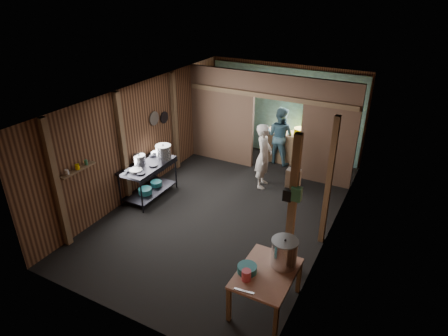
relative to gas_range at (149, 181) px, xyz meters
The scene contains 43 objects.
floor 1.97m from the gas_range, 12.02° to the left, with size 4.50×7.00×0.00m, color black.
ceiling 2.90m from the gas_range, 12.02° to the left, with size 4.50×7.00×0.00m, color #403934.
wall_back 4.42m from the gas_range, 64.26° to the left, with size 4.50×0.00×2.60m, color brown.
wall_front 3.73m from the gas_range, 58.76° to the right, with size 4.50×0.00×2.60m, color brown.
wall_left 1.03m from the gas_range, 132.76° to the left, with size 0.00×7.00×2.60m, color brown.
wall_right 4.24m from the gas_range, ahead, with size 0.00×7.00×2.60m, color brown.
partition_left 2.80m from the gas_range, 77.95° to the left, with size 1.85×0.10×2.60m, color brown.
partition_right 4.41m from the gas_range, 36.96° to the left, with size 1.35×0.10×2.60m, color brown.
partition_header 3.85m from the gas_range, 50.68° to the left, with size 1.30×0.10×0.60m, color brown.
turquoise_panel 4.36m from the gas_range, 63.92° to the left, with size 4.40×0.06×2.50m, color #78C1BD.
back_counter 4.00m from the gas_range, 56.95° to the left, with size 1.20×0.50×0.85m, color brown.
wall_clock 4.60m from the gas_range, 60.73° to the left, with size 0.20×0.20×0.03m, color beige.
post_left_a 2.39m from the gas_range, 97.77° to the right, with size 0.10×0.12×2.60m, color brown.
post_left_b 1.01m from the gas_range, 126.88° to the right, with size 0.10×0.12×2.60m, color brown.
post_left_c 1.85m from the gas_range, 100.62° to the left, with size 0.10×0.12×2.60m, color brown.
post_right 4.16m from the gas_range, ahead, with size 0.10×0.12×2.60m, color brown.
post_free 3.94m from the gas_range, 13.56° to the right, with size 0.12×0.12×2.60m, color brown.
cross_beam 3.56m from the gas_range, 53.60° to the left, with size 4.40×0.12×0.12m, color brown.
pan_lid_big 1.50m from the gas_range, 112.41° to the left, with size 0.34×0.34×0.03m, color slate.
pan_lid_small 1.68m from the gas_range, 105.37° to the left, with size 0.30×0.30×0.03m, color black.
wall_shelf 1.98m from the gas_range, 99.03° to the right, with size 0.14×0.80×0.03m, color brown.
jar_white 2.23m from the gas_range, 97.88° to the right, with size 0.07×0.07×0.10m, color beige.
jar_yellow 2.01m from the gas_range, 99.03° to the right, with size 0.08×0.08×0.10m, color #D9B500.
jar_green 1.83m from the gas_range, 100.34° to the right, with size 0.06×0.06×0.10m, color #2E724C.
bag_white 4.01m from the gas_range, 12.56° to the right, with size 0.22×0.15×0.32m, color beige.
bag_green 4.09m from the gas_range, 14.18° to the right, with size 0.16×0.12×0.24m, color #2E724C.
bag_black 3.95m from the gas_range, 14.99° to the right, with size 0.14×0.10×0.20m, color black.
gas_range is the anchor object (origin of this frame).
prep_table 4.16m from the gas_range, 26.90° to the right, with size 0.83×1.14×0.67m, color tan, non-canonical shape.
stove_pot_large 0.74m from the gas_range, 67.64° to the left, with size 0.37×0.37×0.37m, color silver, non-canonical shape.
stove_pot_med 0.55m from the gas_range, 161.27° to the right, with size 0.28×0.28×0.24m, color silver, non-canonical shape.
stove_saucepan 0.70m from the gas_range, 109.30° to the left, with size 0.15×0.15×0.09m, color silver.
frying_pan 0.60m from the gas_range, 90.00° to the right, with size 0.29×0.51×0.07m, color slate, non-canonical shape.
blue_tub_front 0.26m from the gas_range, 90.00° to the right, with size 0.31×0.31×0.13m, color #206A70.
blue_tub_back 0.33m from the gas_range, 90.00° to the left, with size 0.27×0.27×0.11m, color #206A70.
stock_pot 4.22m from the gas_range, 22.51° to the right, with size 0.42×0.42×0.49m, color silver, non-canonical shape.
wash_basin 4.00m from the gas_range, 30.30° to the right, with size 0.30×0.30×0.11m, color #206A70.
pink_bucket 4.14m from the gas_range, 31.82° to the right, with size 0.14×0.14×0.17m, color #E74A5A.
knife 4.31m from the gas_range, 33.89° to the right, with size 0.30×0.04×0.01m, color silver.
yellow_tub 4.24m from the gas_range, 52.77° to the left, with size 0.36×0.36×0.20m, color #D9B500.
red_cup 3.89m from the gas_range, 60.27° to the left, with size 0.12×0.12×0.14m, color #B9421D.
cook 2.79m from the gas_range, 38.63° to the left, with size 0.59×0.39×1.62m, color beige.
worker_back 3.80m from the gas_range, 57.57° to the left, with size 0.78×0.60×1.60m, color #456F81.
Camera 1 is at (3.37, -6.60, 4.72)m, focal length 30.92 mm.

